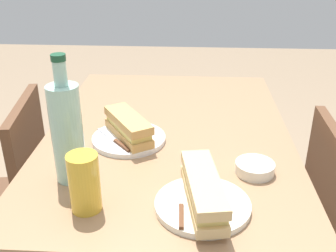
# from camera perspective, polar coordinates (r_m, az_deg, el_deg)

# --- Properties ---
(dining_table) EXTENTS (1.10, 0.76, 0.78)m
(dining_table) POSITION_cam_1_polar(r_m,az_deg,el_deg) (1.35, 0.00, -5.79)
(dining_table) COLOR #997251
(dining_table) RESTS_ON ground
(chair_far) EXTENTS (0.45, 0.45, 0.85)m
(chair_far) POSITION_cam_1_polar(r_m,az_deg,el_deg) (1.59, -21.59, -9.41)
(chair_far) COLOR brown
(chair_far) RESTS_ON ground
(plate_near) EXTENTS (0.22, 0.22, 0.01)m
(plate_near) POSITION_cam_1_polar(r_m,az_deg,el_deg) (0.95, 4.88, -11.01)
(plate_near) COLOR silver
(plate_near) RESTS_ON dining_table
(baguette_sandwich_near) EXTENTS (0.26, 0.11, 0.07)m
(baguette_sandwich_near) POSITION_cam_1_polar(r_m,az_deg,el_deg) (0.93, 4.98, -8.96)
(baguette_sandwich_near) COLOR #DBB77A
(baguette_sandwich_near) RESTS_ON plate_near
(knife_near) EXTENTS (0.18, 0.02, 0.01)m
(knife_near) POSITION_cam_1_polar(r_m,az_deg,el_deg) (0.93, 1.86, -11.12)
(knife_near) COLOR silver
(knife_near) RESTS_ON plate_near
(plate_far) EXTENTS (0.22, 0.22, 0.01)m
(plate_far) POSITION_cam_1_polar(r_m,az_deg,el_deg) (1.24, -5.51, -1.79)
(plate_far) COLOR white
(plate_far) RESTS_ON dining_table
(baguette_sandwich_far) EXTENTS (0.21, 0.17, 0.07)m
(baguette_sandwich_far) POSITION_cam_1_polar(r_m,az_deg,el_deg) (1.22, -5.60, -0.06)
(baguette_sandwich_far) COLOR tan
(baguette_sandwich_far) RESTS_ON plate_far
(knife_far) EXTENTS (0.14, 0.12, 0.01)m
(knife_far) POSITION_cam_1_polar(r_m,az_deg,el_deg) (1.21, -7.41, -2.07)
(knife_far) COLOR silver
(knife_far) RESTS_ON plate_far
(water_bottle) EXTENTS (0.08, 0.08, 0.33)m
(water_bottle) POSITION_cam_1_polar(r_m,az_deg,el_deg) (1.02, -14.00, -0.75)
(water_bottle) COLOR #99C6B7
(water_bottle) RESTS_ON dining_table
(beer_glass) EXTENTS (0.07, 0.07, 0.14)m
(beer_glass) POSITION_cam_1_polar(r_m,az_deg,el_deg) (0.93, -11.67, -7.80)
(beer_glass) COLOR gold
(beer_glass) RESTS_ON dining_table
(olive_bowl) EXTENTS (0.10, 0.10, 0.03)m
(olive_bowl) POSITION_cam_1_polar(r_m,az_deg,el_deg) (1.09, 12.09, -5.78)
(olive_bowl) COLOR silver
(olive_bowl) RESTS_ON dining_table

